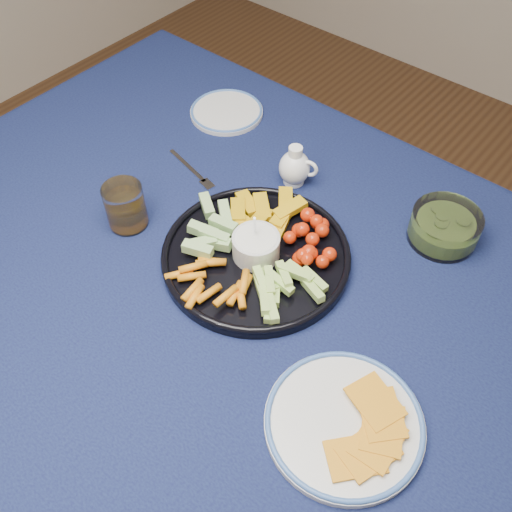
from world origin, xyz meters
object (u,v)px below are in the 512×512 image
Objects in this scene: creamer_pitcher at (295,167)px; dining_table at (274,329)px; juice_tumbler at (126,208)px; crudite_platter at (255,253)px; pickle_bowl at (444,228)px; cheese_plate at (344,422)px; side_plate_extra at (227,111)px.

dining_table is at bearing -58.81° from creamer_pitcher.
dining_table is 0.36m from juice_tumbler.
crudite_platter is 2.67× the size of pickle_bowl.
side_plate_extra is at bearing 144.31° from cheese_plate.
crudite_platter reaches higher than juice_tumbler.
juice_tumbler is at bearing -144.06° from pickle_bowl.
dining_table is 0.56m from side_plate_extra.
juice_tumbler is 0.40m from side_plate_extra.
pickle_bowl is (0.24, 0.27, 0.01)m from crudite_platter.
crudite_platter is 3.84× the size of juice_tumbler.
creamer_pitcher is 0.69× the size of pickle_bowl.
pickle_bowl is (0.31, 0.05, -0.01)m from creamer_pitcher.
side_plate_extra reaches higher than dining_table.
juice_tumbler reaches higher than pickle_bowl.
crudite_platter reaches higher than creamer_pitcher.
dining_table is at bearing 5.80° from juice_tumbler.
pickle_bowl is 1.44× the size of juice_tumbler.
pickle_bowl is at bearing 48.39° from crudite_platter.
side_plate_extra is at bearing 162.21° from creamer_pitcher.
crudite_platter is (-0.09, 0.05, 0.11)m from dining_table.
crudite_platter is at bearing 18.80° from juice_tumbler.
creamer_pitcher is 0.54m from cheese_plate.
creamer_pitcher is (-0.16, 0.27, 0.13)m from dining_table.
side_plate_extra is (-0.34, 0.30, -0.01)m from crudite_platter.
creamer_pitcher is 0.99× the size of juice_tumbler.
juice_tumbler is at bearing -120.37° from creamer_pitcher.
creamer_pitcher is (-0.07, 0.22, 0.02)m from crudite_platter.
juice_tumbler is (-0.34, -0.03, 0.13)m from dining_table.
side_plate_extra is (-0.43, 0.35, 0.09)m from dining_table.
pickle_bowl is 0.61m from juice_tumbler.
side_plate_extra is (-0.09, 0.39, -0.03)m from juice_tumbler.
juice_tumbler is at bearing -161.20° from crudite_platter.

